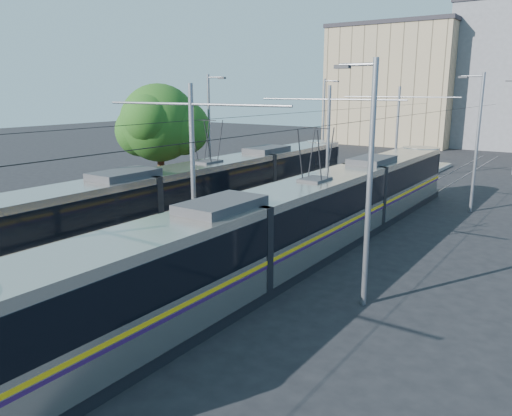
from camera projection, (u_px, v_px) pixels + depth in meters
The scene contains 12 objects.
ground at pixel (13, 337), 14.57m from camera, with size 160.00×160.00×0.00m, color black.
platform at pixel (302, 215), 28.13m from camera, with size 4.00×50.00×0.30m, color gray.
tactile_strip_left at pixel (280, 209), 28.90m from camera, with size 0.70×50.00×0.01m, color gray.
tactile_strip_right at pixel (325, 216), 27.29m from camera, with size 0.70×50.00×0.01m, color gray.
rails at pixel (302, 217), 28.16m from camera, with size 8.71×70.00×0.03m.
tram_left at pixel (208, 192), 26.72m from camera, with size 2.43×28.27×5.50m.
tram_right at pixel (314, 213), 21.46m from camera, with size 2.43×31.68×5.50m.
catenary at pixel (275, 142), 24.84m from camera, with size 9.20×70.00×7.00m.
street_lamps at pixel (336, 138), 30.40m from camera, with size 15.18×38.22×8.00m.
shelter at pixel (308, 195), 26.97m from camera, with size 0.71×1.08×2.30m.
tree at pixel (165, 124), 29.82m from camera, with size 5.11×4.73×7.43m.
building_left at pixel (397, 85), 66.32m from camera, with size 16.32×12.24×15.31m.
Camera 1 is at (13.41, -6.89, 7.05)m, focal length 35.00 mm.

